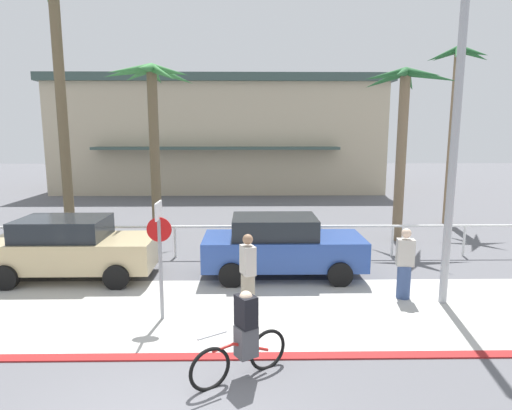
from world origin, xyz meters
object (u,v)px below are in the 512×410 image
object	(u,v)px
stop_sign_bike_lane	(160,244)
car_blue_2	(281,245)
palm_tree_1	(59,57)
car_tan_1	(72,247)
palm_tree_3	(404,113)
palm_tree_2	(152,104)
pedestrian_0	(404,266)
cyclist_red_0	(244,337)
palm_tree_4	(456,99)
streetlight_curb	(461,118)
pedestrian_1	(248,275)

from	to	relation	value
stop_sign_bike_lane	car_blue_2	xyz separation A→B (m)	(2.76, 2.82, -0.81)
palm_tree_1	car_tan_1	size ratio (longest dim) A/B	2.12
palm_tree_3	car_blue_2	bearing A→B (deg)	-138.98
palm_tree_2	palm_tree_3	distance (m)	9.00
palm_tree_1	pedestrian_0	bearing A→B (deg)	-29.48
cyclist_red_0	pedestrian_0	bearing A→B (deg)	41.06
cyclist_red_0	palm_tree_4	bearing A→B (deg)	53.66
stop_sign_bike_lane	pedestrian_0	bearing A→B (deg)	10.95
palm_tree_2	streetlight_curb	bearing A→B (deg)	-39.03
streetlight_curb	palm_tree_2	world-z (taller)	streetlight_curb
palm_tree_2	cyclist_red_0	world-z (taller)	palm_tree_2
pedestrian_1	palm_tree_1	bearing A→B (deg)	135.48
palm_tree_4	car_blue_2	xyz separation A→B (m)	(-7.81, -6.89, -4.47)
palm_tree_1	cyclist_red_0	xyz separation A→B (m)	(6.47, -9.13, -5.85)
streetlight_curb	car_blue_2	bearing A→B (deg)	148.48
stop_sign_bike_lane	palm_tree_3	distance (m)	10.50
car_blue_2	cyclist_red_0	bearing A→B (deg)	-100.96
pedestrian_0	palm_tree_2	bearing A→B (deg)	140.17
stop_sign_bike_lane	palm_tree_4	xyz separation A→B (m)	(10.56, 9.70, 3.66)
streetlight_curb	pedestrian_0	size ratio (longest dim) A/B	4.32
streetlight_curb	car_tan_1	distance (m)	10.23
stop_sign_bike_lane	palm_tree_2	world-z (taller)	palm_tree_2
streetlight_curb	pedestrian_1	size ratio (longest dim) A/B	4.26
streetlight_curb	car_blue_2	size ratio (longest dim) A/B	1.70
palm_tree_1	palm_tree_3	xyz separation A→B (m)	(12.08, -0.05, -1.91)
streetlight_curb	palm_tree_3	world-z (taller)	streetlight_curb
palm_tree_2	palm_tree_4	world-z (taller)	palm_tree_4
palm_tree_4	palm_tree_1	bearing A→B (deg)	-169.56
stop_sign_bike_lane	streetlight_curb	distance (m)	6.96
palm_tree_1	palm_tree_2	size ratio (longest dim) A/B	1.47
cyclist_red_0	pedestrian_0	size ratio (longest dim) A/B	0.90
palm_tree_4	car_tan_1	world-z (taller)	palm_tree_4
streetlight_curb	cyclist_red_0	distance (m)	6.51
palm_tree_4	pedestrian_1	xyz separation A→B (m)	(-8.72, -9.24, -4.52)
palm_tree_2	pedestrian_1	distance (m)	8.52
streetlight_curb	pedestrian_0	bearing A→B (deg)	148.58
car_tan_1	pedestrian_0	distance (m)	8.72
stop_sign_bike_lane	palm_tree_3	world-z (taller)	palm_tree_3
pedestrian_0	stop_sign_bike_lane	bearing A→B (deg)	-169.05
stop_sign_bike_lane	car_tan_1	distance (m)	4.10
palm_tree_1	car_blue_2	distance (m)	10.22
palm_tree_1	pedestrian_0	world-z (taller)	palm_tree_1
palm_tree_3	pedestrian_1	xyz separation A→B (m)	(-5.55, -6.38, -3.82)
stop_sign_bike_lane	palm_tree_3	size ratio (longest dim) A/B	0.41
car_blue_2	cyclist_red_0	distance (m)	5.15
pedestrian_1	car_blue_2	bearing A→B (deg)	68.70
pedestrian_1	palm_tree_2	bearing A→B (deg)	117.50
car_tan_1	palm_tree_1	bearing A→B (deg)	112.27
palm_tree_2	pedestrian_0	bearing A→B (deg)	-39.83
palm_tree_4	cyclist_red_0	bearing A→B (deg)	-126.34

